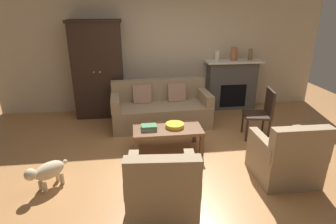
# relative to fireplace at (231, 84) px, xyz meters

# --- Properties ---
(ground_plane) EXTENTS (9.60, 9.60, 0.00)m
(ground_plane) POSITION_rel_fireplace_xyz_m (-1.55, -2.30, -0.57)
(ground_plane) COLOR #B27A47
(back_wall) EXTENTS (7.20, 0.10, 2.80)m
(back_wall) POSITION_rel_fireplace_xyz_m (-1.55, 0.25, 0.83)
(back_wall) COLOR beige
(back_wall) RESTS_ON ground
(fireplace) EXTENTS (1.26, 0.48, 1.12)m
(fireplace) POSITION_rel_fireplace_xyz_m (0.00, 0.00, 0.00)
(fireplace) COLOR #4C4947
(fireplace) RESTS_ON ground
(armoire) EXTENTS (1.06, 0.57, 2.00)m
(armoire) POSITION_rel_fireplace_xyz_m (-2.95, -0.08, 0.44)
(armoire) COLOR black
(armoire) RESTS_ON ground
(couch) EXTENTS (1.96, 0.94, 0.86)m
(couch) POSITION_rel_fireplace_xyz_m (-1.71, -0.77, -0.25)
(couch) COLOR #937A5B
(couch) RESTS_ON ground
(coffee_table) EXTENTS (1.10, 0.60, 0.42)m
(coffee_table) POSITION_rel_fireplace_xyz_m (-1.72, -1.90, -0.20)
(coffee_table) COLOR brown
(coffee_table) RESTS_ON ground
(fruit_bowl) EXTENTS (0.30, 0.30, 0.06)m
(fruit_bowl) POSITION_rel_fireplace_xyz_m (-1.60, -1.90, -0.12)
(fruit_bowl) COLOR gold
(fruit_bowl) RESTS_ON coffee_table
(book_stack) EXTENTS (0.25, 0.19, 0.08)m
(book_stack) POSITION_rel_fireplace_xyz_m (-2.02, -1.94, -0.11)
(book_stack) COLOR gray
(book_stack) RESTS_ON coffee_table
(mantel_vase_cream) EXTENTS (0.11, 0.11, 0.22)m
(mantel_vase_cream) POSITION_rel_fireplace_xyz_m (-0.38, -0.02, 0.66)
(mantel_vase_cream) COLOR beige
(mantel_vase_cream) RESTS_ON fireplace
(mantel_vase_terracotta) EXTENTS (0.15, 0.15, 0.28)m
(mantel_vase_terracotta) POSITION_rel_fireplace_xyz_m (-0.00, -0.02, 0.69)
(mantel_vase_terracotta) COLOR #A86042
(mantel_vase_terracotta) RESTS_ON fireplace
(mantel_vase_bronze) EXTENTS (0.09, 0.09, 0.25)m
(mantel_vase_bronze) POSITION_rel_fireplace_xyz_m (0.38, -0.02, 0.68)
(mantel_vase_bronze) COLOR olive
(mantel_vase_bronze) RESTS_ON fireplace
(armchair_near_left) EXTENTS (0.84, 0.83, 0.88)m
(armchair_near_left) POSITION_rel_fireplace_xyz_m (-1.97, -3.36, -0.25)
(armchair_near_left) COLOR #997F60
(armchair_near_left) RESTS_ON ground
(armchair_near_right) EXTENTS (0.79, 0.78, 0.88)m
(armchair_near_right) POSITION_rel_fireplace_xyz_m (-0.23, -2.88, -0.25)
(armchair_near_right) COLOR #997F60
(armchair_near_right) RESTS_ON ground
(side_chair_wooden) EXTENTS (0.51, 0.51, 0.90)m
(side_chair_wooden) POSITION_rel_fireplace_xyz_m (0.01, -1.60, -0.06)
(side_chair_wooden) COLOR black
(side_chair_wooden) RESTS_ON ground
(dog) EXTENTS (0.46, 0.45, 0.39)m
(dog) POSITION_rel_fireplace_xyz_m (-3.39, -2.69, -0.32)
(dog) COLOR beige
(dog) RESTS_ON ground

